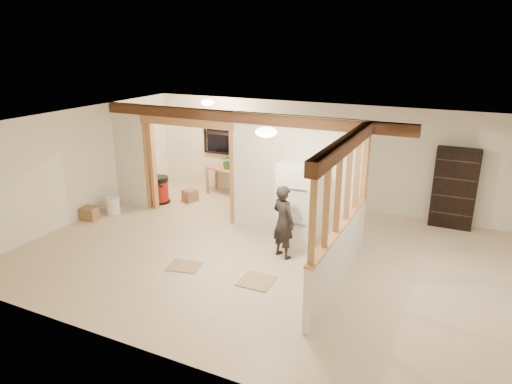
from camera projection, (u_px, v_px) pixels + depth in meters
The scene contains 28 objects.
floor at pixel (262, 255), 8.73m from camera, with size 9.00×6.50×0.01m, color #CAB496.
ceiling at pixel (262, 125), 7.93m from camera, with size 9.00×6.50×0.01m, color white.
wall_back at pixel (318, 154), 11.11m from camera, with size 9.00×0.01×2.50m, color silver.
wall_front at pixel (150, 269), 5.55m from camera, with size 9.00×0.01×2.50m, color silver.
wall_left at pixel (79, 165), 10.17m from camera, with size 0.01×6.50×2.50m, color silver.
partition_left_stub at pixel (131, 155), 11.01m from camera, with size 0.90×0.12×2.50m, color white.
partition_center at pixel (296, 177), 9.28m from camera, with size 2.80×0.12×2.50m, color white.
doorway_frame at pixel (188, 169), 10.38m from camera, with size 2.46×0.14×2.20m, color #B47F4C.
header_beam_back at pixel (243, 117), 9.41m from camera, with size 7.00×0.18×0.22m, color #4C2C1A.
header_beam_right at pixel (346, 144), 6.98m from camera, with size 0.18×3.30×0.22m, color #4C2C1A.
pony_wall at pixel (339, 255), 7.57m from camera, with size 0.12×3.20×1.00m, color white.
stud_partition at pixel (343, 189), 7.21m from camera, with size 0.14×3.20×1.32m, color #B47F4C.
window_back at pixel (223, 134), 12.01m from camera, with size 1.12×0.10×1.10m, color black.
ceiling_dome_main at pixel (266, 132), 7.39m from camera, with size 0.36×0.36×0.16m, color #FFEABF.
ceiling_dome_util at pixel (208, 102), 10.93m from camera, with size 0.32×0.32×0.14m, color #FFEABF.
hanging_bulb at pixel (211, 121), 10.22m from camera, with size 0.07×0.07×0.07m, color #FFD88C.
refrigerator at pixel (298, 203), 8.98m from camera, with size 0.69×0.67×1.69m, color silver.
woman at pixel (283, 222), 8.43m from camera, with size 0.51×0.34×1.41m, color black.
work_table at pixel (229, 181), 12.06m from camera, with size 1.12×0.56×0.70m, color #B47F4C.
potted_plant at pixel (228, 161), 11.84m from camera, with size 0.36×0.32×0.41m, color #235C20.
shop_vac at pixel (159, 190), 11.41m from camera, with size 0.52×0.52×0.68m, color maroon.
bookshelf at pixel (454, 188), 9.76m from camera, with size 0.88×0.29×1.76m, color black.
bucket at pixel (113, 205), 10.71m from camera, with size 0.32×0.32×0.41m, color white.
box_util_a at pixel (256, 201), 11.22m from camera, with size 0.30×0.26×0.26m, color #906746.
box_util_b at pixel (190, 195), 11.58m from camera, with size 0.31×0.31×0.29m, color #906746.
box_front at pixel (90, 213), 10.39m from camera, with size 0.36×0.29×0.29m, color #906746.
floor_panel_near at pixel (257, 281), 7.74m from camera, with size 0.56×0.56×0.02m, color tan.
floor_panel_far at pixel (184, 266), 8.25m from camera, with size 0.56×0.45×0.02m, color tan.
Camera 1 is at (3.30, -7.18, 3.90)m, focal length 32.00 mm.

